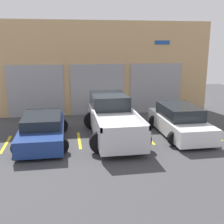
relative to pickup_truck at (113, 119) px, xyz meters
The scene contains 9 objects.
ground_plane 1.53m from the pickup_truck, 90.00° to the left, with size 28.00×28.00×0.00m, color #3D3D3F.
shophouse_building 4.91m from the pickup_truck, 90.12° to the left, with size 13.35×0.68×5.44m.
pickup_truck is the anchor object (origin of this frame).
sedan_white 3.11m from the pickup_truck, ahead, with size 2.12×4.29×1.39m.
sedan_side 3.12m from the pickup_truck, behind, with size 2.18×4.35×1.19m.
parking_stripe_far_left 4.72m from the pickup_truck, behind, with size 0.12×2.20×0.01m, color gold.
parking_stripe_left 1.78m from the pickup_truck, 168.98° to the right, with size 0.12×2.20×0.01m, color gold.
parking_stripe_centre 1.78m from the pickup_truck, 11.02° to the right, with size 0.12×2.20×0.01m, color gold.
parking_stripe_right 4.72m from the pickup_truck, ahead, with size 0.12×2.20×0.01m, color gold.
Camera 1 is at (-2.01, -13.37, 4.14)m, focal length 45.00 mm.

